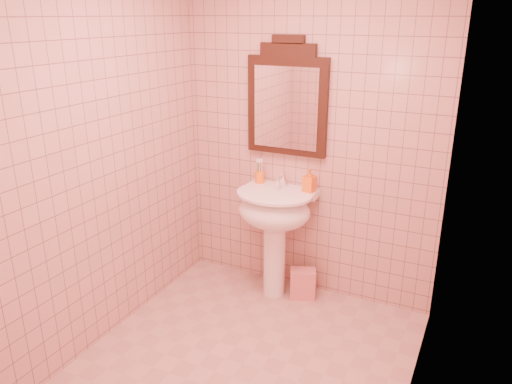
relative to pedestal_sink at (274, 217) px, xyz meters
The scene contains 8 objects.
floor 1.11m from the pedestal_sink, 78.88° to the right, with size 2.20×2.20×0.00m, color tan.
back_wall 0.65m from the pedestal_sink, 53.18° to the left, with size 2.00×0.02×2.50m, color tan.
pedestal_sink is the anchor object (origin of this frame).
faucet 0.29m from the pedestal_sink, 90.00° to the left, with size 0.04×0.16×0.11m.
mirror 0.87m from the pedestal_sink, 90.00° to the left, with size 0.62×0.06×0.87m.
toothbrush_cup 0.36m from the pedestal_sink, 142.15° to the left, with size 0.07×0.07×0.17m.
soap_dispenser 0.39m from the pedestal_sink, 30.45° to the left, with size 0.08×0.08×0.18m, color orange.
towel 0.59m from the pedestal_sink, 13.74° to the left, with size 0.19×0.13×0.24m, color tan.
Camera 1 is at (1.23, -2.33, 2.12)m, focal length 35.00 mm.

